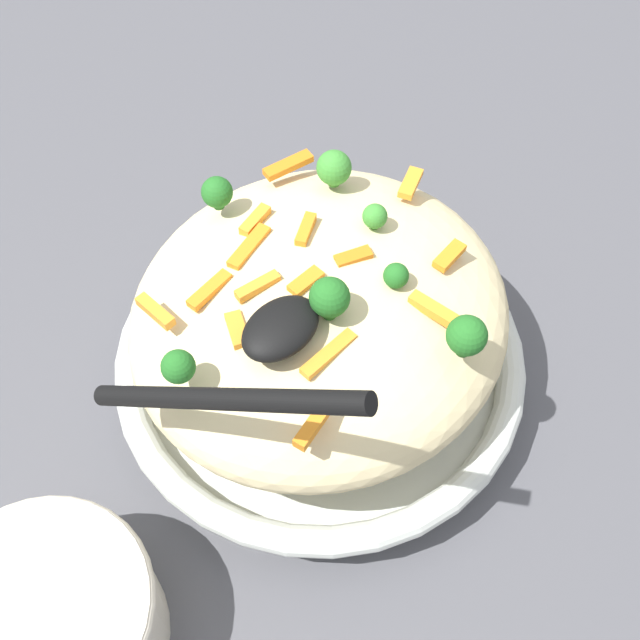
{
  "coord_description": "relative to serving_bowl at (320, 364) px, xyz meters",
  "views": [
    {
      "loc": [
        0.24,
        0.22,
        0.55
      ],
      "look_at": [
        0.0,
        0.0,
        0.09
      ],
      "focal_mm": 43.97,
      "sensor_mm": 36.0,
      "label": 1
    }
  ],
  "objects": [
    {
      "name": "pasta_mound",
      "position": [
        0.0,
        0.0,
        0.07
      ],
      "size": [
        0.28,
        0.26,
        0.1
      ],
      "primitive_type": "ellipsoid",
      "color": "beige",
      "rests_on": "serving_bowl"
    },
    {
      "name": "broccoli_floret_4",
      "position": [
        -0.06,
        -0.0,
        0.12
      ],
      "size": [
        0.02,
        0.02,
        0.02
      ],
      "color": "#377928",
      "rests_on": "pasta_mound"
    },
    {
      "name": "carrot_piece_0",
      "position": [
        -0.03,
        0.08,
        0.11
      ],
      "size": [
        0.01,
        0.04,
        0.01
      ],
      "primitive_type": "cube",
      "rotation": [
        0.0,
        0.0,
        4.77
      ],
      "color": "orange",
      "rests_on": "pasta_mound"
    },
    {
      "name": "carrot_piece_1",
      "position": [
        0.01,
        -0.0,
        0.12
      ],
      "size": [
        0.03,
        0.01,
        0.01
      ],
      "primitive_type": "cube",
      "rotation": [
        0.0,
        0.0,
        3.08
      ],
      "color": "orange",
      "rests_on": "pasta_mound"
    },
    {
      "name": "carrot_piece_4",
      "position": [
        -0.02,
        0.01,
        0.12
      ],
      "size": [
        0.03,
        0.02,
        0.01
      ],
      "primitive_type": "cube",
      "rotation": [
        0.0,
        0.0,
        5.83
      ],
      "color": "orange",
      "rests_on": "pasta_mound"
    },
    {
      "name": "carrot_piece_12",
      "position": [
        0.09,
        0.07,
        0.11
      ],
      "size": [
        0.03,
        0.01,
        0.01
      ],
      "primitive_type": "cube",
      "rotation": [
        0.0,
        0.0,
        0.18
      ],
      "color": "orange",
      "rests_on": "pasta_mound"
    },
    {
      "name": "carrot_piece_6",
      "position": [
        0.09,
        -0.06,
        0.11
      ],
      "size": [
        0.01,
        0.03,
        0.01
      ],
      "primitive_type": "cube",
      "rotation": [
        0.0,
        0.0,
        1.55
      ],
      "color": "orange",
      "rests_on": "pasta_mound"
    },
    {
      "name": "broccoli_floret_6",
      "position": [
        0.02,
        0.03,
        0.13
      ],
      "size": [
        0.03,
        0.03,
        0.03
      ],
      "color": "#205B1C",
      "rests_on": "pasta_mound"
    },
    {
      "name": "carrot_piece_11",
      "position": [
        0.07,
        -0.01,
        0.11
      ],
      "size": [
        0.02,
        0.03,
        0.01
      ],
      "primitive_type": "cube",
      "rotation": [
        0.0,
        0.0,
        4.19
      ],
      "color": "orange",
      "rests_on": "pasta_mound"
    },
    {
      "name": "carrot_piece_3",
      "position": [
        0.04,
        0.05,
        0.11
      ],
      "size": [
        0.04,
        0.01,
        0.01
      ],
      "primitive_type": "cube",
      "rotation": [
        0.0,
        0.0,
        3.09
      ],
      "color": "orange",
      "rests_on": "pasta_mound"
    },
    {
      "name": "broccoli_floret_5",
      "position": [
        -0.07,
        -0.05,
        0.13
      ],
      "size": [
        0.03,
        0.03,
        0.03
      ],
      "color": "#377928",
      "rests_on": "pasta_mound"
    },
    {
      "name": "serving_bowl",
      "position": [
        0.0,
        0.0,
        0.0
      ],
      "size": [
        0.32,
        0.32,
        0.05
      ],
      "color": "silver",
      "rests_on": "ground_plane"
    },
    {
      "name": "companion_bowl",
      "position": [
        0.26,
        0.01,
        0.02
      ],
      "size": [
        0.15,
        0.15,
        0.08
      ],
      "color": "beige",
      "rests_on": "ground_plane"
    },
    {
      "name": "carrot_piece_2",
      "position": [
        -0.07,
        0.05,
        0.11
      ],
      "size": [
        0.03,
        0.01,
        0.01
      ],
      "primitive_type": "cube",
      "rotation": [
        0.0,
        0.0,
        3.18
      ],
      "color": "orange",
      "rests_on": "pasta_mound"
    },
    {
      "name": "ground_plane",
      "position": [
        0.0,
        0.0,
        -0.03
      ],
      "size": [
        2.4,
        2.4,
        0.0
      ],
      "primitive_type": "plane",
      "color": "#4C4C51"
    },
    {
      "name": "carrot_piece_9",
      "position": [
        -0.01,
        -0.07,
        0.11
      ],
      "size": [
        0.03,
        0.01,
        0.01
      ],
      "primitive_type": "cube",
      "rotation": [
        0.0,
        0.0,
        0.18
      ],
      "color": "orange",
      "rests_on": "pasta_mound"
    },
    {
      "name": "carrot_piece_14",
      "position": [
        -0.11,
        -0.01,
        0.11
      ],
      "size": [
        0.03,
        0.02,
        0.01
      ],
      "primitive_type": "cube",
      "rotation": [
        0.0,
        0.0,
        3.49
      ],
      "color": "orange",
      "rests_on": "pasta_mound"
    },
    {
      "name": "broccoli_floret_0",
      "position": [
        0.12,
        -0.01,
        0.12
      ],
      "size": [
        0.02,
        0.02,
        0.02
      ],
      "color": "#205B1C",
      "rests_on": "pasta_mound"
    },
    {
      "name": "broccoli_floret_2",
      "position": [
        0.0,
        -0.1,
        0.12
      ],
      "size": [
        0.02,
        0.02,
        0.03
      ],
      "color": "#205B1C",
      "rests_on": "pasta_mound"
    },
    {
      "name": "carrot_piece_10",
      "position": [
        0.02,
        -0.05,
        0.11
      ],
      "size": [
        0.04,
        0.02,
        0.01
      ],
      "primitive_type": "cube",
      "rotation": [
        0.0,
        0.0,
        3.34
      ],
      "color": "orange",
      "rests_on": "pasta_mound"
    },
    {
      "name": "serving_spoon",
      "position": [
        0.09,
        0.03,
        0.14
      ],
      "size": [
        0.14,
        0.16,
        0.11
      ],
      "color": "black",
      "rests_on": "pasta_mound"
    },
    {
      "name": "carrot_piece_7",
      "position": [
        0.06,
        -0.05,
        0.11
      ],
      "size": [
        0.04,
        0.01,
        0.01
      ],
      "primitive_type": "cube",
      "rotation": [
        0.0,
        0.0,
        0.05
      ],
      "color": "orange",
      "rests_on": "pasta_mound"
    },
    {
      "name": "carrot_piece_13",
      "position": [
        -0.02,
        -0.03,
        0.12
      ],
      "size": [
        0.03,
        0.02,
        0.01
      ],
      "primitive_type": "cube",
      "rotation": [
        0.0,
        0.0,
        3.6
      ],
      "color": "orange",
      "rests_on": "pasta_mound"
    },
    {
      "name": "broccoli_floret_1",
      "position": [
        -0.02,
        0.11,
        0.13
      ],
      "size": [
        0.03,
        0.03,
        0.03
      ],
      "color": "#205B1C",
      "rests_on": "pasta_mound"
    },
    {
      "name": "broccoli_floret_3",
      "position": [
        -0.03,
        0.04,
        0.12
      ],
      "size": [
        0.02,
        0.02,
        0.02
      ],
      "color": "#205B1C",
      "rests_on": "pasta_mound"
    },
    {
      "name": "carrot_piece_5",
      "position": [
        -0.06,
        -0.09,
        0.11
      ],
      "size": [
        0.04,
        0.02,
        0.01
      ],
      "primitive_type": "cube",
      "rotation": [
        0.0,
        0.0,
        2.89
      ],
      "color": "orange",
      "rests_on": "pasta_mound"
    },
    {
      "name": "carrot_piece_8",
      "position": [
        0.04,
        -0.02,
        0.12
      ],
      "size": [
        0.03,
        0.01,
        0.01
      ],
      "primitive_type": "cube",
      "rotation": [
        0.0,
        0.0,
        6.05
      ],
      "color": "orange",
      "rests_on": "pasta_mound"
    }
  ]
}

